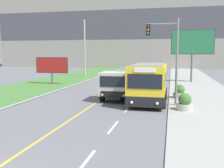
{
  "coord_description": "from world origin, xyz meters",
  "views": [
    {
      "loc": [
        5.63,
        -5.21,
        3.87
      ],
      "look_at": [
        1.1,
        14.77,
        1.4
      ],
      "focal_mm": 42.0,
      "sensor_mm": 36.0,
      "label": 1
    }
  ],
  "objects_px": {
    "planter_round_near": "(185,103)",
    "billboard_small": "(52,66)",
    "car_distant": "(140,77)",
    "dump_truck": "(118,85)",
    "traffic_light_mast": "(168,51)",
    "billboard_large": "(192,43)",
    "city_bus": "(148,84)",
    "planter_round_second": "(180,92)",
    "utility_pole_far": "(85,48)"
  },
  "relations": [
    {
      "from": "planter_round_near",
      "to": "billboard_small",
      "type": "bearing_deg",
      "value": 142.0
    },
    {
      "from": "car_distant",
      "to": "billboard_small",
      "type": "bearing_deg",
      "value": -153.58
    },
    {
      "from": "dump_truck",
      "to": "traffic_light_mast",
      "type": "distance_m",
      "value": 5.1
    },
    {
      "from": "traffic_light_mast",
      "to": "billboard_large",
      "type": "xyz_separation_m",
      "value": [
        2.79,
        15.77,
        1.04
      ]
    },
    {
      "from": "traffic_light_mast",
      "to": "planter_round_near",
      "type": "height_order",
      "value": "traffic_light_mast"
    },
    {
      "from": "city_bus",
      "to": "dump_truck",
      "type": "bearing_deg",
      "value": 159.25
    },
    {
      "from": "car_distant",
      "to": "planter_round_near",
      "type": "height_order",
      "value": "car_distant"
    },
    {
      "from": "car_distant",
      "to": "planter_round_near",
      "type": "xyz_separation_m",
      "value": [
        4.89,
        -16.88,
        -0.12
      ]
    },
    {
      "from": "billboard_small",
      "to": "planter_round_near",
      "type": "xyz_separation_m",
      "value": [
        15.11,
        -11.81,
        -1.7
      ]
    },
    {
      "from": "dump_truck",
      "to": "car_distant",
      "type": "height_order",
      "value": "dump_truck"
    },
    {
      "from": "car_distant",
      "to": "planter_round_second",
      "type": "height_order",
      "value": "car_distant"
    },
    {
      "from": "dump_truck",
      "to": "planter_round_near",
      "type": "relative_size",
      "value": 5.55
    },
    {
      "from": "billboard_small",
      "to": "planter_round_second",
      "type": "xyz_separation_m",
      "value": [
        14.91,
        -7.02,
        -1.7
      ]
    },
    {
      "from": "traffic_light_mast",
      "to": "billboard_small",
      "type": "relative_size",
      "value": 1.54
    },
    {
      "from": "planter_round_near",
      "to": "planter_round_second",
      "type": "xyz_separation_m",
      "value": [
        -0.2,
        4.79,
        0.0
      ]
    },
    {
      "from": "dump_truck",
      "to": "traffic_light_mast",
      "type": "bearing_deg",
      "value": -22.16
    },
    {
      "from": "city_bus",
      "to": "planter_round_second",
      "type": "distance_m",
      "value": 3.6
    },
    {
      "from": "billboard_small",
      "to": "utility_pole_far",
      "type": "bearing_deg",
      "value": 87.2
    },
    {
      "from": "utility_pole_far",
      "to": "billboard_large",
      "type": "xyz_separation_m",
      "value": [
        16.2,
        -5.27,
        0.44
      ]
    },
    {
      "from": "city_bus",
      "to": "car_distant",
      "type": "xyz_separation_m",
      "value": [
        -2.29,
        14.6,
        -0.83
      ]
    },
    {
      "from": "billboard_large",
      "to": "billboard_small",
      "type": "xyz_separation_m",
      "value": [
        -16.73,
        -5.6,
        -2.76
      ]
    },
    {
      "from": "city_bus",
      "to": "utility_pole_far",
      "type": "xyz_separation_m",
      "value": [
        -11.98,
        20.39,
        3.07
      ]
    },
    {
      "from": "billboard_large",
      "to": "planter_round_near",
      "type": "relative_size",
      "value": 6.0
    },
    {
      "from": "traffic_light_mast",
      "to": "billboard_large",
      "type": "relative_size",
      "value": 0.93
    },
    {
      "from": "planter_round_near",
      "to": "planter_round_second",
      "type": "bearing_deg",
      "value": 92.39
    },
    {
      "from": "dump_truck",
      "to": "car_distant",
      "type": "relative_size",
      "value": 1.46
    },
    {
      "from": "billboard_large",
      "to": "dump_truck",
      "type": "bearing_deg",
      "value": -115.47
    },
    {
      "from": "car_distant",
      "to": "dump_truck",
      "type": "bearing_deg",
      "value": -91.0
    },
    {
      "from": "dump_truck",
      "to": "planter_round_near",
      "type": "distance_m",
      "value": 6.1
    },
    {
      "from": "dump_truck",
      "to": "car_distant",
      "type": "distance_m",
      "value": 13.65
    },
    {
      "from": "utility_pole_far",
      "to": "billboard_small",
      "type": "xyz_separation_m",
      "value": [
        -0.53,
        -10.87,
        -2.32
      ]
    },
    {
      "from": "dump_truck",
      "to": "billboard_small",
      "type": "height_order",
      "value": "billboard_small"
    },
    {
      "from": "city_bus",
      "to": "billboard_small",
      "type": "height_order",
      "value": "billboard_small"
    },
    {
      "from": "traffic_light_mast",
      "to": "planter_round_near",
      "type": "xyz_separation_m",
      "value": [
        1.17,
        -1.63,
        -3.42
      ]
    },
    {
      "from": "utility_pole_far",
      "to": "planter_round_near",
      "type": "distance_m",
      "value": 27.25
    },
    {
      "from": "dump_truck",
      "to": "billboard_large",
      "type": "relative_size",
      "value": 0.92
    },
    {
      "from": "billboard_large",
      "to": "billboard_small",
      "type": "relative_size",
      "value": 1.66
    },
    {
      "from": "dump_truck",
      "to": "billboard_small",
      "type": "distance_m",
      "value": 13.2
    },
    {
      "from": "city_bus",
      "to": "planter_round_second",
      "type": "xyz_separation_m",
      "value": [
        2.4,
        2.5,
        -0.95
      ]
    },
    {
      "from": "dump_truck",
      "to": "car_distant",
      "type": "bearing_deg",
      "value": 89.0
    },
    {
      "from": "car_distant",
      "to": "billboard_large",
      "type": "bearing_deg",
      "value": 4.57
    },
    {
      "from": "billboard_large",
      "to": "billboard_small",
      "type": "height_order",
      "value": "billboard_large"
    },
    {
      "from": "traffic_light_mast",
      "to": "planter_round_second",
      "type": "relative_size",
      "value": 5.55
    },
    {
      "from": "car_distant",
      "to": "traffic_light_mast",
      "type": "relative_size",
      "value": 0.68
    },
    {
      "from": "car_distant",
      "to": "traffic_light_mast",
      "type": "xyz_separation_m",
      "value": [
        3.72,
        -15.25,
        3.3
      ]
    },
    {
      "from": "utility_pole_far",
      "to": "traffic_light_mast",
      "type": "xyz_separation_m",
      "value": [
        13.41,
        -21.04,
        -0.61
      ]
    },
    {
      "from": "car_distant",
      "to": "billboard_small",
      "type": "distance_m",
      "value": 11.52
    },
    {
      "from": "dump_truck",
      "to": "planter_round_second",
      "type": "xyz_separation_m",
      "value": [
        4.93,
        1.55,
        -0.63
      ]
    },
    {
      "from": "billboard_small",
      "to": "planter_round_second",
      "type": "distance_m",
      "value": 16.57
    },
    {
      "from": "utility_pole_far",
      "to": "planter_round_second",
      "type": "height_order",
      "value": "utility_pole_far"
    }
  ]
}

